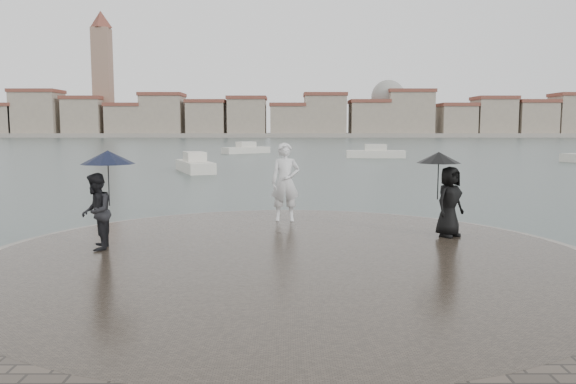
{
  "coord_description": "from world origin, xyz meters",
  "views": [
    {
      "loc": [
        -0.01,
        -7.48,
        2.86
      ],
      "look_at": [
        0.0,
        4.8,
        1.45
      ],
      "focal_mm": 35.0,
      "sensor_mm": 36.0,
      "label": 1
    }
  ],
  "objects": [
    {
      "name": "boats",
      "position": [
        5.6,
        41.88,
        0.38
      ],
      "size": [
        34.31,
        31.45,
        1.5
      ],
      "color": "beige",
      "rests_on": "ground"
    },
    {
      "name": "visitor_left",
      "position": [
        -3.85,
        3.9,
        1.5
      ],
      "size": [
        1.17,
        1.1,
        2.04
      ],
      "color": "black",
      "rests_on": "quay_tip"
    },
    {
      "name": "visitor_right",
      "position": [
        3.64,
        5.3,
        1.46
      ],
      "size": [
        1.22,
        1.05,
        1.95
      ],
      "color": "black",
      "rests_on": "quay_tip"
    },
    {
      "name": "quay_tip",
      "position": [
        0.0,
        3.5,
        0.18
      ],
      "size": [
        11.9,
        11.9,
        0.36
      ],
      "primitive_type": "cylinder",
      "color": "#2D261E",
      "rests_on": "ground"
    },
    {
      "name": "far_skyline",
      "position": [
        -6.29,
        160.71,
        5.61
      ],
      "size": [
        260.0,
        20.0,
        37.0
      ],
      "color": "gray",
      "rests_on": "ground"
    },
    {
      "name": "ground",
      "position": [
        0.0,
        0.0,
        0.0
      ],
      "size": [
        400.0,
        400.0,
        0.0
      ],
      "primitive_type": "plane",
      "color": "#2B3835",
      "rests_on": "ground"
    },
    {
      "name": "statue",
      "position": [
        -0.07,
        7.48,
        1.41
      ],
      "size": [
        0.78,
        0.52,
        2.1
      ],
      "primitive_type": "imported",
      "rotation": [
        0.0,
        0.0,
        0.02
      ],
      "color": "silver",
      "rests_on": "quay_tip"
    },
    {
      "name": "kerb_ring",
      "position": [
        0.0,
        3.5,
        0.16
      ],
      "size": [
        12.5,
        12.5,
        0.32
      ],
      "primitive_type": "cylinder",
      "color": "gray",
      "rests_on": "ground"
    }
  ]
}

